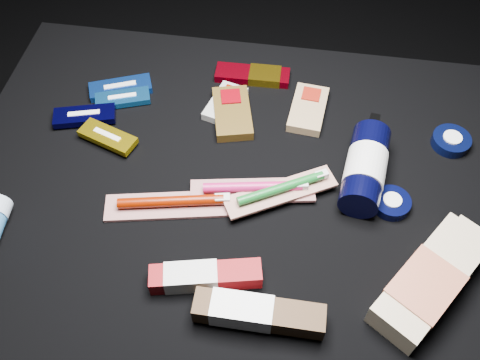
# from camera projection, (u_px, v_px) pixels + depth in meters

# --- Properties ---
(ground) EXTENTS (3.00, 3.00, 0.00)m
(ground) POSITION_uv_depth(u_px,v_px,m) (233.00, 288.00, 1.25)
(ground) COLOR black
(ground) RESTS_ON ground
(cloth_table) EXTENTS (0.98, 0.78, 0.40)m
(cloth_table) POSITION_uv_depth(u_px,v_px,m) (232.00, 247.00, 1.08)
(cloth_table) COLOR black
(cloth_table) RESTS_ON ground
(luna_bar_0) EXTENTS (0.13, 0.09, 0.02)m
(luna_bar_0) POSITION_uv_depth(u_px,v_px,m) (121.00, 88.00, 1.06)
(luna_bar_0) COLOR navy
(luna_bar_0) RESTS_ON cloth_table
(luna_bar_1) EXTENTS (0.11, 0.07, 0.01)m
(luna_bar_1) POSITION_uv_depth(u_px,v_px,m) (123.00, 98.00, 1.04)
(luna_bar_1) COLOR #165A9E
(luna_bar_1) RESTS_ON cloth_table
(luna_bar_2) EXTENTS (0.12, 0.07, 0.02)m
(luna_bar_2) POSITION_uv_depth(u_px,v_px,m) (85.00, 116.00, 1.01)
(luna_bar_2) COLOR #05032F
(luna_bar_2) RESTS_ON cloth_table
(luna_bar_3) EXTENTS (0.12, 0.07, 0.01)m
(luna_bar_3) POSITION_uv_depth(u_px,v_px,m) (108.00, 137.00, 0.98)
(luna_bar_3) COLOR #AC8F0B
(luna_bar_3) RESTS_ON cloth_table
(clif_bar_0) EXTENTS (0.10, 0.14, 0.02)m
(clif_bar_0) POSITION_uv_depth(u_px,v_px,m) (232.00, 111.00, 1.02)
(clif_bar_0) COLOR #4B3712
(clif_bar_0) RESTS_ON cloth_table
(clif_bar_1) EXTENTS (0.08, 0.11, 0.02)m
(clif_bar_1) POSITION_uv_depth(u_px,v_px,m) (226.00, 102.00, 1.04)
(clif_bar_1) COLOR #ADAEA6
(clif_bar_1) RESTS_ON cloth_table
(clif_bar_2) EXTENTS (0.07, 0.12, 0.02)m
(clif_bar_2) POSITION_uv_depth(u_px,v_px,m) (309.00, 107.00, 1.03)
(clif_bar_2) COLOR tan
(clif_bar_2) RESTS_ON cloth_table
(power_bar) EXTENTS (0.15, 0.05, 0.02)m
(power_bar) POSITION_uv_depth(u_px,v_px,m) (257.00, 75.00, 1.08)
(power_bar) COLOR maroon
(power_bar) RESTS_ON cloth_table
(lotion_bottle) EXTENTS (0.09, 0.22, 0.07)m
(lotion_bottle) POSITION_uv_depth(u_px,v_px,m) (365.00, 168.00, 0.91)
(lotion_bottle) COLOR black
(lotion_bottle) RESTS_ON cloth_table
(cream_tin_upper) EXTENTS (0.07, 0.07, 0.02)m
(cream_tin_upper) POSITION_uv_depth(u_px,v_px,m) (451.00, 141.00, 0.98)
(cream_tin_upper) COLOR black
(cream_tin_upper) RESTS_ON cloth_table
(cream_tin_lower) EXTENTS (0.06, 0.06, 0.02)m
(cream_tin_lower) POSITION_uv_depth(u_px,v_px,m) (391.00, 203.00, 0.90)
(cream_tin_lower) COLOR black
(cream_tin_lower) RESTS_ON cloth_table
(bodywash_bottle) EXTENTS (0.19, 0.23, 0.05)m
(bodywash_bottle) POSITION_uv_depth(u_px,v_px,m) (429.00, 282.00, 0.80)
(bodywash_bottle) COLOR beige
(bodywash_bottle) RESTS_ON cloth_table
(toothbrush_pack_0) EXTENTS (0.23, 0.10, 0.02)m
(toothbrush_pack_0) POSITION_uv_depth(u_px,v_px,m) (173.00, 204.00, 0.90)
(toothbrush_pack_0) COLOR #B4AEA8
(toothbrush_pack_0) RESTS_ON cloth_table
(toothbrush_pack_1) EXTENTS (0.22, 0.09, 0.02)m
(toothbrush_pack_1) POSITION_uv_depth(u_px,v_px,m) (254.00, 189.00, 0.91)
(toothbrush_pack_1) COLOR #BAB3AD
(toothbrush_pack_1) RESTS_ON cloth_table
(toothbrush_pack_2) EXTENTS (0.19, 0.14, 0.02)m
(toothbrush_pack_2) POSITION_uv_depth(u_px,v_px,m) (282.00, 190.00, 0.90)
(toothbrush_pack_2) COLOR beige
(toothbrush_pack_2) RESTS_ON cloth_table
(toothpaste_carton_red) EXTENTS (0.17, 0.07, 0.03)m
(toothpaste_carton_red) POSITION_uv_depth(u_px,v_px,m) (201.00, 277.00, 0.81)
(toothpaste_carton_red) COLOR maroon
(toothpaste_carton_red) RESTS_ON cloth_table
(toothpaste_carton_green) EXTENTS (0.19, 0.04, 0.04)m
(toothpaste_carton_green) POSITION_uv_depth(u_px,v_px,m) (253.00, 312.00, 0.77)
(toothpaste_carton_green) COLOR #3D2612
(toothpaste_carton_green) RESTS_ON cloth_table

